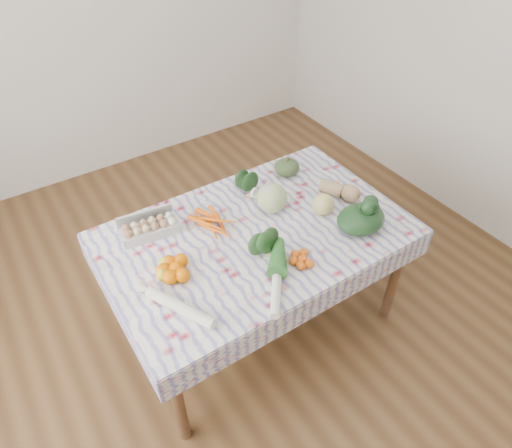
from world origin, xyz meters
The scene contains 17 objects.
ground centered at (0.00, 0.00, 0.00)m, with size 4.50×4.50×0.00m, color #52361C.
wall_back centered at (0.00, 2.25, 1.40)m, with size 4.00×0.04×2.80m, color silver.
dining_table centered at (0.00, 0.00, 0.68)m, with size 1.60×1.00×0.75m.
tablecloth centered at (0.00, 0.00, 0.76)m, with size 1.66×1.06×0.01m, color silver.
egg_carton centered at (-0.49, 0.30, 0.80)m, with size 0.31×0.13×0.08m, color #B5B6B0.
carrot_bunch centered at (-0.17, 0.16, 0.78)m, with size 0.24×0.22×0.04m, color orange.
kale_bunch centered at (0.15, 0.31, 0.83)m, with size 0.15×0.13×0.13m, color #163414.
kabocha_squash centered at (0.47, 0.36, 0.81)m, with size 0.16×0.16×0.10m, color #39512A.
cabbage centered at (0.18, 0.11, 0.85)m, with size 0.18×0.18×0.18m, color #A2B678.
butternut_squash centered at (0.60, -0.01, 0.82)m, with size 0.11×0.24×0.11m, color tan.
orange_cluster centered at (-0.50, -0.04, 0.80)m, with size 0.23×0.23×0.08m, color orange.
broccoli centered at (-0.06, -0.18, 0.82)m, with size 0.16×0.16×0.11m, color #21471D.
mandarin_cluster centered at (0.07, -0.32, 0.79)m, with size 0.16×0.16×0.05m, color orange.
grapefruit centered at (0.41, -0.07, 0.83)m, with size 0.13×0.13×0.13m, color #CEC36B.
spinach_bag centered at (0.50, -0.29, 0.83)m, with size 0.29×0.23×0.13m, color black.
daikon centered at (-0.59, -0.26, 0.79)m, with size 0.06×0.06×0.39m, color silver.
leek centered at (-0.12, -0.36, 0.79)m, with size 0.05×0.05×0.46m, color silver.
Camera 1 is at (-1.02, -1.55, 2.46)m, focal length 32.00 mm.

